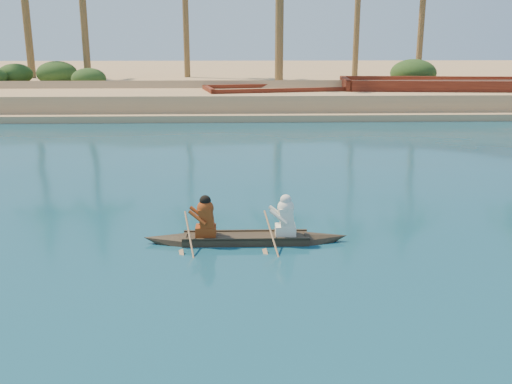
{
  "coord_description": "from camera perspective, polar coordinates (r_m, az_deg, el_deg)",
  "views": [
    {
      "loc": [
        3.91,
        -8.22,
        4.36
      ],
      "look_at": [
        4.37,
        4.9,
        0.8
      ],
      "focal_mm": 40.0,
      "sensor_mm": 36.0,
      "label": 1
    }
  ],
  "objects": [
    {
      "name": "shrub_cluster",
      "position": [
        40.04,
        -7.72,
        10.5
      ],
      "size": [
        100.0,
        6.0,
        2.4
      ],
      "primitive_type": null,
      "color": "#173513",
      "rests_on": "ground"
    },
    {
      "name": "sandy_embankment",
      "position": [
        55.38,
        -6.15,
        11.11
      ],
      "size": [
        150.0,
        51.0,
        1.5
      ],
      "color": "tan",
      "rests_on": "ground"
    },
    {
      "name": "canoe",
      "position": [
        12.54,
        -1.03,
        -4.02
      ],
      "size": [
        4.51,
        0.62,
        1.24
      ],
      "rotation": [
        0.0,
        0.0,
        -0.01
      ],
      "color": "#3B2E20",
      "rests_on": "ground"
    },
    {
      "name": "barge_mid",
      "position": [
        35.6,
        3.84,
        9.12
      ],
      "size": [
        11.34,
        5.63,
        1.81
      ],
      "rotation": [
        0.0,
        0.0,
        0.19
      ],
      "color": "maroon",
      "rests_on": "ground"
    },
    {
      "name": "barge_right",
      "position": [
        37.88,
        19.09,
        8.95
      ],
      "size": [
        14.04,
        5.82,
        2.28
      ],
      "rotation": [
        0.0,
        0.0,
        -0.09
      ],
      "color": "maroon",
      "rests_on": "ground"
    }
  ]
}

